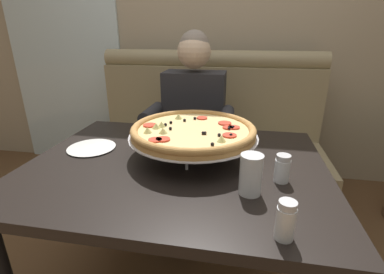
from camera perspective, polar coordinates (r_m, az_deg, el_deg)
back_wall_with_window at (r=2.55m, az=5.04°, el=23.78°), size 6.00×0.12×2.80m
window_panel at (r=2.97m, az=-25.58°, el=21.56°), size 1.10×0.02×2.80m
booth_bench at (r=2.16m, az=2.71°, el=-2.86°), size 1.71×0.78×1.13m
dining_table at (r=1.21m, az=-3.26°, el=-8.93°), size 1.22×0.95×0.75m
diner_main at (r=1.81m, az=-0.07°, el=3.03°), size 0.54×0.64×1.27m
pizza at (r=1.20m, az=0.23°, el=1.26°), size 0.55×0.55×0.14m
shaker_pepper_flakes at (r=1.06m, az=17.93°, el=-6.47°), size 0.06×0.06×0.10m
shaker_oregano at (r=0.79m, az=18.54°, el=-16.34°), size 0.05×0.05×0.11m
plate_near_left at (r=1.38m, az=-19.87°, el=-1.81°), size 0.22×0.22×0.02m
drinking_glass at (r=0.95m, az=11.92°, el=-7.88°), size 0.08×0.08×0.14m
patio_chair at (r=3.58m, az=-17.98°, el=7.83°), size 0.43×0.42×0.86m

